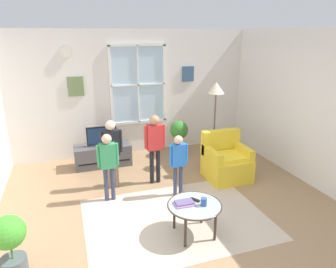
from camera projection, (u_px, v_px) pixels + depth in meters
ground_plane at (183, 224)px, 4.48m from camera, size 5.83×6.72×0.02m
back_wall at (133, 93)px, 6.87m from camera, size 5.23×0.17×2.72m
area_rug at (176, 219)px, 4.59m from camera, size 2.63×1.95×0.01m
tv_stand at (103, 155)px, 6.40m from camera, size 1.13×0.47×0.44m
television at (102, 136)px, 6.27m from camera, size 0.60×0.08×0.40m
armchair at (226, 162)px, 5.81m from camera, size 0.76×0.74×0.87m
coffee_table at (195, 207)px, 4.11m from camera, size 0.74×0.74×0.46m
book_stack at (184, 203)px, 4.10m from camera, size 0.27×0.19×0.04m
cup at (204, 202)px, 4.07m from camera, size 0.08×0.08×0.11m
remote_near_books at (195, 200)px, 4.20m from camera, size 0.11×0.14×0.02m
person_blue_shirt at (178, 159)px, 5.08m from camera, size 0.32×0.14×1.06m
person_black_shirt at (112, 147)px, 5.30m from camera, size 0.37×0.17×1.24m
person_red_shirt at (155, 141)px, 5.48m from camera, size 0.38×0.17×1.28m
person_green_shirt at (108, 160)px, 4.90m from camera, size 0.34×0.16×1.14m
potted_plant_by_window at (179, 135)px, 6.91m from camera, size 0.40×0.40×0.78m
potted_plant_corner at (10, 242)px, 3.38m from camera, size 0.37×0.37×0.76m
floor_lamp at (216, 96)px, 6.06m from camera, size 0.32×0.32×1.73m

